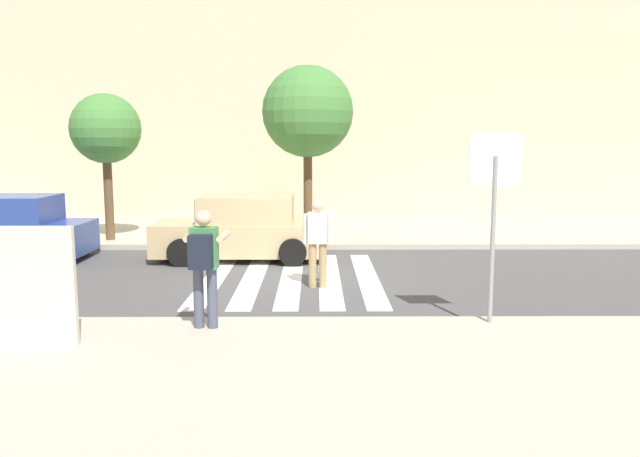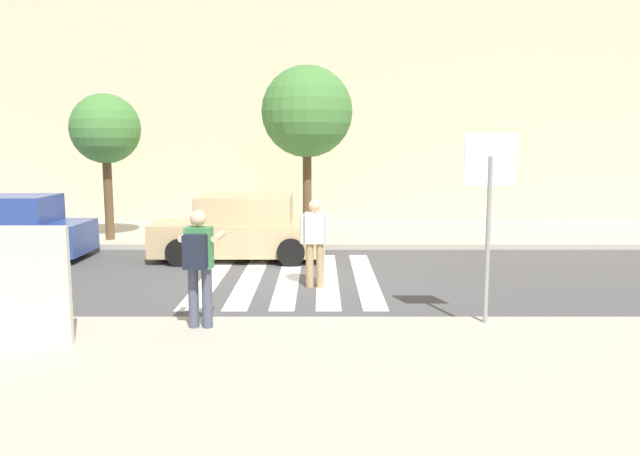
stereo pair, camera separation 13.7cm
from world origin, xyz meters
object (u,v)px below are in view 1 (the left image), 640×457
(parked_car_blue, at_px, (3,230))
(parked_car_tan, at_px, (243,230))
(street_tree_west, at_px, (106,130))
(street_tree_center, at_px, (308,112))
(photographer_with_backpack, at_px, (204,259))
(pedestrian_crossing, at_px, (318,238))
(stop_sign, at_px, (494,186))
(advertising_board, at_px, (34,286))

(parked_car_blue, bearing_deg, parked_car_tan, 0.00)
(street_tree_west, distance_m, street_tree_center, 5.49)
(photographer_with_backpack, bearing_deg, street_tree_west, 116.24)
(photographer_with_backpack, bearing_deg, parked_car_tan, 91.44)
(parked_car_blue, height_order, street_tree_center, street_tree_center)
(photographer_with_backpack, distance_m, pedestrian_crossing, 3.51)
(stop_sign, bearing_deg, parked_car_tan, 127.07)
(advertising_board, bearing_deg, parked_car_tan, 73.93)
(parked_car_tan, bearing_deg, pedestrian_crossing, -58.90)
(street_tree_west, distance_m, advertising_board, 9.48)
(stop_sign, relative_size, parked_car_tan, 0.69)
(parked_car_blue, bearing_deg, advertising_board, -60.90)
(photographer_with_backpack, relative_size, advertising_board, 1.08)
(pedestrian_crossing, bearing_deg, parked_car_blue, 158.49)
(photographer_with_backpack, xyz_separation_m, parked_car_tan, (-0.15, 6.08, -0.44))
(stop_sign, distance_m, photographer_with_backpack, 4.35)
(advertising_board, bearing_deg, stop_sign, 9.22)
(parked_car_tan, bearing_deg, parked_car_blue, -180.00)
(parked_car_blue, height_order, parked_car_tan, same)
(pedestrian_crossing, bearing_deg, photographer_with_backpack, -117.90)
(parked_car_tan, xyz_separation_m, street_tree_west, (-3.92, 2.19, 2.41))
(parked_car_blue, height_order, street_tree_west, street_tree_west)
(parked_car_blue, bearing_deg, stop_sign, -29.75)
(stop_sign, xyz_separation_m, photographer_with_backpack, (-4.22, -0.29, -1.03))
(photographer_with_backpack, height_order, advertising_board, photographer_with_backpack)
(street_tree_center, bearing_deg, pedestrian_crossing, -87.16)
(pedestrian_crossing, bearing_deg, stop_sign, -47.49)
(parked_car_blue, xyz_separation_m, street_tree_center, (7.30, 2.08, 2.88))
(pedestrian_crossing, distance_m, parked_car_tan, 3.48)
(stop_sign, height_order, pedestrian_crossing, stop_sign)
(stop_sign, xyz_separation_m, street_tree_west, (-8.30, 7.98, 0.94))
(parked_car_blue, bearing_deg, street_tree_center, 15.88)
(photographer_with_backpack, xyz_separation_m, pedestrian_crossing, (1.64, 3.10, -0.19))
(pedestrian_crossing, bearing_deg, street_tree_center, 92.84)
(parked_car_tan, height_order, advertising_board, advertising_board)
(street_tree_center, xyz_separation_m, advertising_board, (-3.51, -8.89, -2.66))
(pedestrian_crossing, bearing_deg, street_tree_west, 137.90)
(stop_sign, bearing_deg, photographer_with_backpack, -176.08)
(photographer_with_backpack, relative_size, parked_car_tan, 0.42)
(pedestrian_crossing, relative_size, street_tree_center, 0.37)
(photographer_with_backpack, distance_m, street_tree_west, 9.43)
(photographer_with_backpack, height_order, parked_car_blue, photographer_with_backpack)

